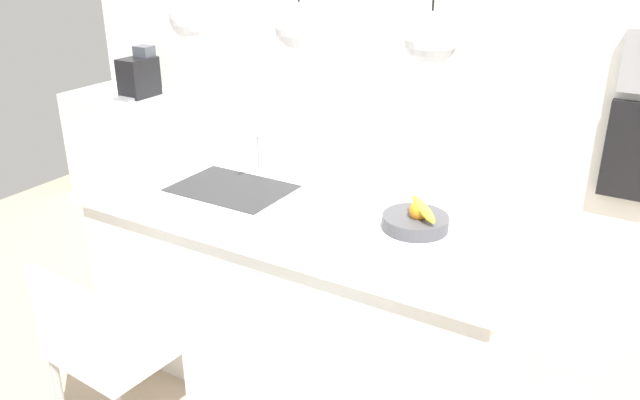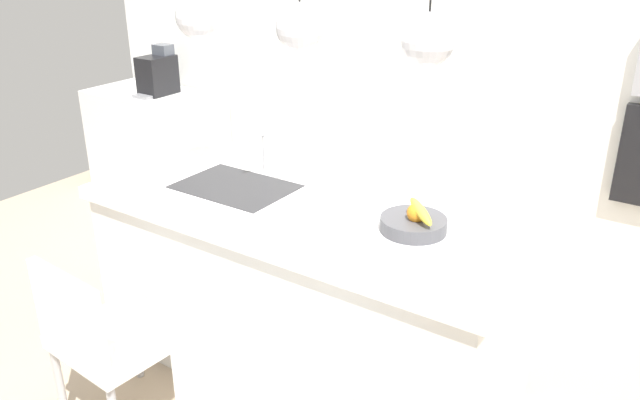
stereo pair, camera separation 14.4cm
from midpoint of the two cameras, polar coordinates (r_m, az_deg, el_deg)
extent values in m
plane|color=tan|center=(3.42, -0.19, -14.43)|extent=(6.60, 6.60, 0.00)
cube|color=white|center=(4.25, 12.69, 11.99)|extent=(6.00, 0.10, 2.60)
cube|color=white|center=(3.18, -0.20, -8.43)|extent=(2.03, 0.81, 0.84)
cube|color=white|center=(2.97, -0.21, -1.01)|extent=(2.09, 0.87, 0.06)
cube|color=#2D2D30|center=(3.18, -6.24, 1.09)|extent=(0.56, 0.40, 0.02)
cylinder|color=silver|center=(3.32, -3.66, 4.22)|extent=(0.02, 0.02, 0.22)
cylinder|color=silver|center=(3.23, -4.58, 5.51)|extent=(0.02, 0.16, 0.02)
cylinder|color=#4C4C51|center=(2.74, 9.76, -2.16)|extent=(0.28, 0.28, 0.06)
sphere|color=red|center=(2.71, 10.02, -1.18)|extent=(0.07, 0.07, 0.07)
sphere|color=orange|center=(2.70, 10.06, -1.15)|extent=(0.08, 0.08, 0.08)
ellipsoid|color=yellow|center=(2.67, 10.45, -1.02)|extent=(0.18, 0.14, 0.09)
cube|color=white|center=(5.52, -13.48, 5.00)|extent=(1.10, 0.60, 0.84)
cube|color=black|center=(5.32, -13.45, 10.70)|extent=(0.20, 0.28, 0.30)
cube|color=gray|center=(5.24, -14.67, 8.84)|extent=(0.16, 0.08, 0.02)
cube|color=#4C515B|center=(5.34, -12.97, 12.87)|extent=(0.14, 0.11, 0.08)
cube|color=white|center=(2.97, -15.92, -11.60)|extent=(0.50, 0.50, 0.06)
cube|color=white|center=(2.76, -20.01, -9.65)|extent=(0.45, 0.07, 0.38)
cylinder|color=#B2B2B7|center=(3.07, -9.90, -15.07)|extent=(0.04, 0.04, 0.41)
cylinder|color=#B2B2B7|center=(3.33, -14.79, -12.08)|extent=(0.04, 0.04, 0.41)
cylinder|color=#B2B2B7|center=(3.16, -20.81, -15.09)|extent=(0.04, 0.04, 0.41)
cube|color=white|center=(2.22, -6.39, -16.10)|extent=(0.45, 0.06, 0.42)
sphere|color=silver|center=(3.09, -9.44, 15.72)|extent=(0.20, 0.20, 0.20)
sphere|color=silver|center=(2.73, -0.24, 15.07)|extent=(0.20, 0.20, 0.20)
sphere|color=silver|center=(2.46, 11.25, 13.73)|extent=(0.20, 0.20, 0.20)
camera|label=1|loc=(0.07, -88.57, 0.61)|focal=36.11mm
camera|label=2|loc=(0.07, 91.43, -0.61)|focal=36.11mm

